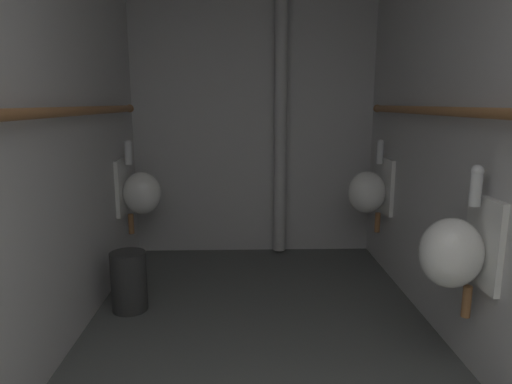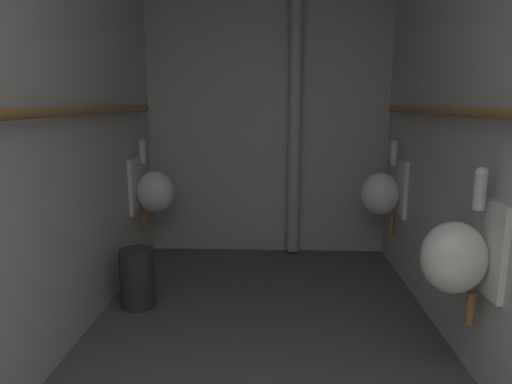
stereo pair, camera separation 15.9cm
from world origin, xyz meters
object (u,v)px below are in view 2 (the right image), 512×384
(waste_bin, at_px, (137,278))
(urinal_right_far, at_px, (383,193))
(urinal_right_mid, at_px, (459,255))
(urinal_left_mid, at_px, (153,190))
(standpipe_back_wall, at_px, (295,110))

(waste_bin, bearing_deg, urinal_right_far, 21.22)
(urinal_right_mid, distance_m, waste_bin, 1.99)
(waste_bin, bearing_deg, urinal_left_mid, 95.44)
(urinal_right_mid, relative_size, standpipe_back_wall, 0.30)
(urinal_left_mid, bearing_deg, urinal_right_far, -0.51)
(standpipe_back_wall, height_order, waste_bin, standpipe_back_wall)
(urinal_right_mid, bearing_deg, urinal_left_mid, 140.90)
(urinal_right_mid, xyz_separation_m, standpipe_back_wall, (-0.68, 1.92, 0.63))
(urinal_left_mid, relative_size, urinal_right_mid, 1.00)
(urinal_right_mid, bearing_deg, waste_bin, 155.97)
(standpipe_back_wall, distance_m, waste_bin, 1.91)
(urinal_left_mid, bearing_deg, waste_bin, -84.56)
(standpipe_back_wall, xyz_separation_m, waste_bin, (-1.09, -1.13, -1.09))
(urinal_right_far, height_order, standpipe_back_wall, standpipe_back_wall)
(urinal_right_far, bearing_deg, standpipe_back_wall, 146.95)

